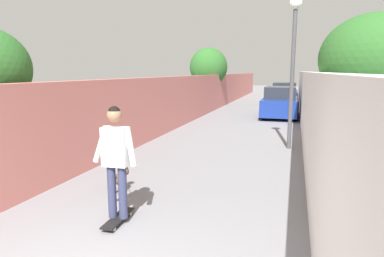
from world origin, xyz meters
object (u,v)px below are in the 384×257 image
object	(u,v)px
skateboard	(118,218)
dog	(121,178)
lamp_post	(294,47)
car_far	(284,94)
tree_left_mid	(209,67)
person_skateboarder	(116,154)
car_near	(280,103)
tree_right_near	(375,59)

from	to	relation	value
skateboard	dog	world-z (taller)	dog
lamp_post	car_far	bearing A→B (deg)	2.48
tree_left_mid	person_skateboarder	bearing A→B (deg)	-170.32
tree_left_mid	dog	distance (m)	15.98
tree_left_mid	lamp_post	world-z (taller)	lamp_post
lamp_post	car_near	distance (m)	7.67
tree_left_mid	car_near	bearing A→B (deg)	-127.09
tree_right_near	lamp_post	distance (m)	2.14
tree_left_mid	dog	xyz separation A→B (m)	(-15.65, -2.25, -2.29)
tree_right_near	car_far	size ratio (longest dim) A/B	0.87
car_near	skateboard	bearing A→B (deg)	172.22
lamp_post	car_near	world-z (taller)	lamp_post
skateboard	car_near	distance (m)	13.47
lamp_post	car_near	bearing A→B (deg)	4.70
tree_right_near	car_near	bearing A→B (deg)	18.13
dog	skateboard	bearing A→B (deg)	-152.95
skateboard	dog	size ratio (longest dim) A/B	0.53
lamp_post	dog	bearing A→B (deg)	147.57
tree_left_mid	skateboard	size ratio (longest dim) A/B	4.71
lamp_post	car_near	size ratio (longest dim) A/B	1.11
tree_left_mid	car_far	bearing A→B (deg)	-57.29
dog	lamp_post	bearing A→B (deg)	-32.43
car_near	lamp_post	bearing A→B (deg)	-175.30
skateboard	person_skateboarder	distance (m)	1.03
skateboard	car_far	world-z (taller)	car_far
skateboard	tree_right_near	bearing A→B (deg)	-39.43
tree_right_near	dog	distance (m)	6.95
tree_left_mid	car_near	xyz separation A→B (m)	(-3.55, -4.70, -1.86)
tree_left_mid	car_far	distance (m)	5.89
person_skateboarder	car_far	bearing A→B (deg)	-5.23
skateboard	car_near	xyz separation A→B (m)	(13.33, -1.82, 0.65)
tree_right_near	tree_left_mid	world-z (taller)	tree_left_mid
dog	tree_right_near	bearing A→B (deg)	-50.58
tree_right_near	car_far	world-z (taller)	tree_right_near
person_skateboarder	car_near	world-z (taller)	person_skateboarder
lamp_post	dog	xyz separation A→B (m)	(-4.80, 3.05, -2.72)
car_far	car_near	bearing A→B (deg)	180.00
tree_right_near	dog	world-z (taller)	tree_right_near
tree_right_near	person_skateboarder	xyz separation A→B (m)	(-5.38, 4.42, -1.53)
lamp_post	car_far	distance (m)	14.07
dog	car_near	world-z (taller)	car_near
car_far	lamp_post	bearing A→B (deg)	-177.52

